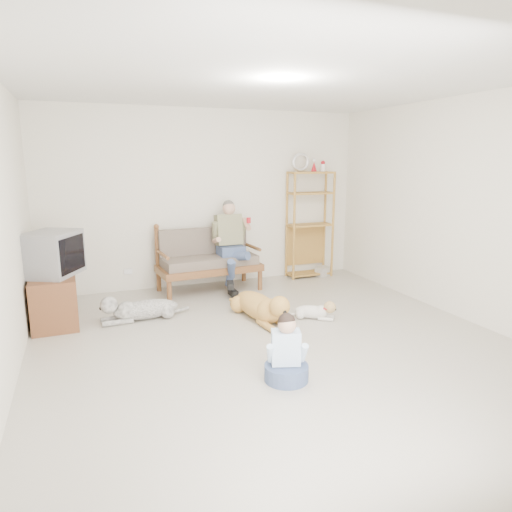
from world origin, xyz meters
name	(u,v)px	position (x,y,z in m)	size (l,w,h in m)	color
floor	(278,347)	(0.00, 0.00, 0.00)	(5.50, 5.50, 0.00)	beige
ceiling	(281,77)	(0.00, 0.00, 2.70)	(5.50, 5.50, 0.00)	silver
wall_back	(207,198)	(0.00, 2.75, 1.35)	(5.00, 5.00, 0.00)	silver
wall_right	(471,210)	(2.50, 0.00, 1.35)	(5.50, 5.50, 0.00)	silver
loveseat	(208,258)	(-0.11, 2.38, 0.49)	(1.55, 0.81, 0.95)	brown
man	(232,251)	(0.20, 2.16, 0.62)	(0.51, 0.73, 1.18)	#465680
etagere	(310,223)	(1.70, 2.55, 0.90)	(0.78, 0.34, 2.05)	#B8883A
book_stack	(323,271)	(1.94, 2.48, 0.08)	(0.24, 0.17, 0.15)	silver
tv_stand	(54,299)	(-2.23, 1.63, 0.30)	(0.51, 0.91, 0.60)	brown
crt_tv	(53,254)	(-2.19, 1.63, 0.86)	(0.74, 0.79, 0.52)	gray
wall_outlet	(128,271)	(-1.25, 2.73, 0.30)	(0.12, 0.02, 0.08)	white
golden_retriever	(262,307)	(0.14, 0.81, 0.17)	(0.46, 1.38, 0.42)	gold
shaggy_dog	(138,309)	(-1.28, 1.38, 0.14)	(1.16, 0.33, 0.34)	white
terrier	(317,311)	(0.80, 0.62, 0.10)	(0.55, 0.43, 0.24)	white
child	(286,356)	(-0.24, -0.70, 0.23)	(0.40, 0.40, 0.63)	#465680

